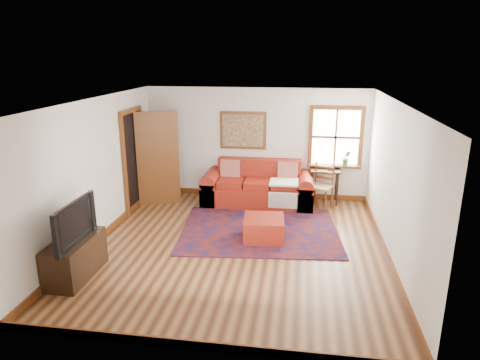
% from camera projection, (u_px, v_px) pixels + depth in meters
% --- Properties ---
extents(ground, '(5.50, 5.50, 0.00)m').
position_uv_depth(ground, '(238.00, 246.00, 7.43)').
color(ground, '#452512').
rests_on(ground, ground).
extents(room_envelope, '(5.04, 5.54, 2.52)m').
position_uv_depth(room_envelope, '(238.00, 153.00, 6.97)').
color(room_envelope, silver).
rests_on(room_envelope, ground).
extents(window, '(1.18, 0.20, 1.38)m').
position_uv_depth(window, '(337.00, 144.00, 9.37)').
color(window, white).
rests_on(window, ground).
extents(doorway, '(0.89, 1.08, 2.14)m').
position_uv_depth(doorway, '(149.00, 158.00, 9.12)').
color(doorway, black).
rests_on(doorway, ground).
extents(framed_artwork, '(1.05, 0.07, 0.85)m').
position_uv_depth(framed_artwork, '(243.00, 130.00, 9.60)').
color(framed_artwork, brown).
rests_on(framed_artwork, ground).
extents(persian_rug, '(3.12, 2.60, 0.02)m').
position_uv_depth(persian_rug, '(260.00, 230.00, 8.08)').
color(persian_rug, '#5F160D').
rests_on(persian_rug, ground).
extents(red_leather_sofa, '(2.42, 1.00, 0.95)m').
position_uv_depth(red_leather_sofa, '(258.00, 189.00, 9.49)').
color(red_leather_sofa, maroon).
rests_on(red_leather_sofa, ground).
extents(red_ottoman, '(0.77, 0.77, 0.41)m').
position_uv_depth(red_ottoman, '(264.00, 228.00, 7.66)').
color(red_ottoman, maroon).
rests_on(red_ottoman, ground).
extents(side_table, '(0.64, 0.48, 0.77)m').
position_uv_depth(side_table, '(325.00, 175.00, 9.42)').
color(side_table, black).
rests_on(side_table, ground).
extents(ladder_back_chair, '(0.59, 0.58, 0.97)m').
position_uv_depth(ladder_back_chair, '(322.00, 184.00, 9.16)').
color(ladder_back_chair, tan).
rests_on(ladder_back_chair, ground).
extents(media_cabinet, '(0.49, 1.09, 0.60)m').
position_uv_depth(media_cabinet, '(75.00, 258.00, 6.35)').
color(media_cabinet, black).
rests_on(media_cabinet, ground).
extents(television, '(0.14, 1.09, 0.63)m').
position_uv_depth(television, '(68.00, 222.00, 6.08)').
color(television, black).
rests_on(television, media_cabinet).
extents(candle_hurricane, '(0.12, 0.12, 0.18)m').
position_uv_depth(candle_hurricane, '(88.00, 224.00, 6.60)').
color(candle_hurricane, silver).
rests_on(candle_hurricane, media_cabinet).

